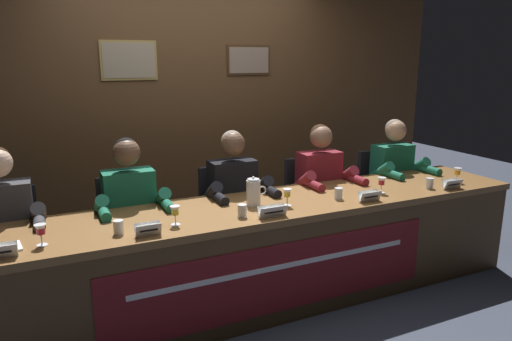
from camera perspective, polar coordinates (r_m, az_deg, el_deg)
ground_plane at (r=3.63m, az=0.00°, el=-15.60°), size 12.00×12.00×0.00m
wall_back_panelled at (r=4.56m, az=-7.88°, el=7.56°), size 5.53×0.14×2.60m
conference_table at (r=3.30m, az=0.88°, el=-8.55°), size 4.33×0.75×0.75m
chair_far_left at (r=3.69m, az=-27.77°, el=-9.25°), size 0.44×0.45×0.90m
panelist_far_left at (r=3.41m, az=-28.40°, el=-6.16°), size 0.51×0.48×1.23m
juice_glass_far_left at (r=2.85m, az=-24.81°, el=-6.71°), size 0.06×0.06×0.12m
chair_left at (r=3.72m, az=-15.22°, el=-7.93°), size 0.44×0.45×0.90m
panelist_left at (r=3.44m, az=-14.91°, el=-4.77°), size 0.51×0.48×1.23m
nameplate_left at (r=2.82m, az=-13.04°, el=-7.03°), size 0.15×0.06×0.08m
juice_glass_left at (r=2.95m, az=-9.85°, el=-4.99°), size 0.06×0.06×0.12m
water_cup_left at (r=2.89m, az=-16.43°, el=-6.75°), size 0.06×0.06×0.08m
chair_center at (r=3.91m, az=-3.49°, el=-6.35°), size 0.44×0.45×0.90m
panelist_center at (r=3.65m, az=-2.40°, el=-3.24°), size 0.51×0.48×1.23m
nameplate_center at (r=3.06m, az=2.03°, el=-5.01°), size 0.20×0.06×0.08m
juice_glass_center at (r=3.28m, az=3.84°, el=-2.89°), size 0.06×0.06×0.12m
water_cup_center at (r=3.06m, az=-1.70°, el=-5.02°), size 0.06×0.06×0.08m
chair_right at (r=4.26m, az=6.66°, el=-4.76°), size 0.44×0.45×0.90m
panelist_right at (r=4.02m, az=8.25°, el=-1.80°), size 0.51×0.48×1.23m
nameplate_right at (r=3.49m, az=13.69°, el=-3.07°), size 0.17×0.06×0.08m
juice_glass_right at (r=3.71m, az=15.08°, el=-1.39°), size 0.06×0.06×0.12m
water_cup_right at (r=3.50m, az=10.04°, el=-2.86°), size 0.06×0.06×0.08m
chair_far_right at (r=4.72m, az=15.03°, el=-3.33°), size 0.44×0.45×0.90m
panelist_far_right at (r=4.50m, az=16.86°, el=-0.60°), size 0.51×0.48×1.23m
nameplate_far_right at (r=4.03m, az=22.83°, el=-1.53°), size 0.17×0.06×0.08m
juice_glass_far_right at (r=4.25m, az=23.39°, el=-0.20°), size 0.06×0.06×0.12m
water_cup_far_right at (r=3.98m, az=20.44°, el=-1.53°), size 0.06×0.06×0.08m
water_pitcher_central at (r=3.29m, az=-0.27°, el=-2.67°), size 0.15×0.10×0.21m
document_stack_far_left at (r=2.91m, az=-28.80°, el=-8.43°), size 0.23×0.18×0.01m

